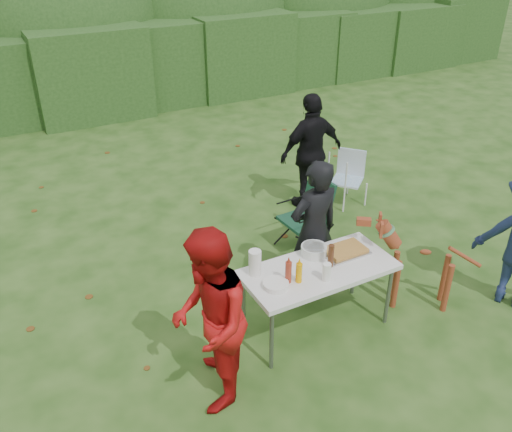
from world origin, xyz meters
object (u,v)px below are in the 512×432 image
dog (423,265)px  paper_towel_roll (255,263)px  ketchup_bottle (288,272)px  folding_table (319,272)px  person_red_jacket (210,322)px  mustard_bottle (299,273)px  camping_chair (304,216)px  lawn_chair (347,178)px  person_black_puffy (311,152)px  beer_bottle (331,256)px  person_cook (314,231)px

dog → paper_towel_roll: size_ratio=4.07×
ketchup_bottle → folding_table: bearing=8.0°
person_red_jacket → paper_towel_roll: size_ratio=6.41×
person_red_jacket → mustard_bottle: 1.02m
camping_chair → lawn_chair: (1.22, 0.75, -0.08)m
folding_table → person_red_jacket: 1.34m
dog → lawn_chair: (0.71, 2.26, -0.12)m
folding_table → paper_towel_roll: bearing=161.5°
person_black_puffy → beer_bottle: bearing=59.3°
folding_table → mustard_bottle: (-0.29, -0.10, 0.15)m
folding_table → person_cook: size_ratio=0.93×
dog → paper_towel_roll: bearing=22.8°
person_red_jacket → folding_table: bearing=127.3°
person_cook → beer_bottle: person_cook is taller
ketchup_bottle → dog: bearing=-5.2°
person_black_puffy → camping_chair: 1.22m
dog → lawn_chair: size_ratio=1.37×
ketchup_bottle → paper_towel_roll: bearing=130.0°
ketchup_bottle → beer_bottle: size_ratio=0.92×
camping_chair → ketchup_bottle: ketchup_bottle is taller
mustard_bottle → paper_towel_roll: (-0.30, 0.29, 0.03)m
person_red_jacket → person_black_puffy: size_ratio=1.01×
camping_chair → folding_table: bearing=59.5°
beer_bottle → folding_table: bearing=165.6°
person_cook → ketchup_bottle: bearing=38.6°
mustard_bottle → beer_bottle: bearing=9.5°
camping_chair → mustard_bottle: size_ratio=4.67×
person_red_jacket → person_black_puffy: person_red_jacket is taller
lawn_chair → beer_bottle: 2.79m
person_cook → person_black_puffy: size_ratio=0.97×
lawn_chair → person_black_puffy: bearing=-59.4°
person_cook → lawn_chair: bearing=-138.2°
beer_bottle → paper_towel_roll: paper_towel_roll is taller
dog → beer_bottle: size_ratio=4.41×
person_cook → beer_bottle: size_ratio=6.72×
camping_chair → paper_towel_roll: size_ratio=3.59×
mustard_bottle → ketchup_bottle: size_ratio=0.91×
person_cook → person_red_jacket: 1.76m
beer_bottle → paper_towel_roll: size_ratio=0.92×
person_black_puffy → paper_towel_roll: bearing=44.6°
folding_table → ketchup_bottle: ketchup_bottle is taller
person_red_jacket → beer_bottle: (1.40, 0.29, 0.03)m
folding_table → mustard_bottle: 0.34m
dog → mustard_bottle: 1.53m
person_red_jacket → dog: bearing=116.2°
folding_table → beer_bottle: size_ratio=6.25×
folding_table → dog: size_ratio=1.42×
folding_table → dog: (1.19, -0.20, -0.18)m
person_red_jacket → ketchup_bottle: 0.95m
person_red_jacket → ketchup_bottle: (0.91, 0.27, 0.02)m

